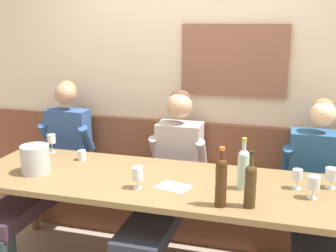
% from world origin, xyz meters
% --- Properties ---
extents(room_wall_back, '(6.80, 0.12, 2.80)m').
position_xyz_m(room_wall_back, '(0.01, 1.09, 1.40)').
color(room_wall_back, beige).
rests_on(room_wall_back, ground).
extents(wood_wainscot_panel, '(6.80, 0.03, 0.94)m').
position_xyz_m(wood_wainscot_panel, '(0.00, 1.04, 0.47)').
color(wood_wainscot_panel, brown).
rests_on(wood_wainscot_panel, ground).
extents(wall_bench, '(2.96, 0.42, 0.94)m').
position_xyz_m(wall_bench, '(0.00, 0.83, 0.28)').
color(wall_bench, brown).
rests_on(wall_bench, ground).
extents(dining_table, '(2.66, 0.85, 0.74)m').
position_xyz_m(dining_table, '(0.00, 0.13, 0.67)').
color(dining_table, brown).
rests_on(dining_table, ground).
extents(person_center_right_seat, '(0.48, 1.28, 1.29)m').
position_xyz_m(person_center_right_seat, '(-1.06, 0.43, 0.61)').
color(person_center_right_seat, '#273638').
rests_on(person_center_right_seat, ground).
extents(person_right_seat, '(0.47, 1.30, 1.26)m').
position_xyz_m(person_right_seat, '(-0.02, 0.47, 0.63)').
color(person_right_seat, '#2E2C37').
rests_on(person_right_seat, ground).
extents(person_center_left_seat, '(0.54, 1.29, 1.24)m').
position_xyz_m(person_center_left_seat, '(1.09, 0.45, 0.59)').
color(person_center_left_seat, '#29322E').
rests_on(person_center_left_seat, ground).
extents(ice_bucket, '(0.20, 0.20, 0.20)m').
position_xyz_m(ice_bucket, '(-0.88, 0.01, 0.84)').
color(ice_bucket, '#B0B4B8').
rests_on(ice_bucket, dining_table).
extents(wine_bottle_clear_water, '(0.07, 0.07, 0.34)m').
position_xyz_m(wine_bottle_clear_water, '(0.58, 0.12, 0.89)').
color(wine_bottle_clear_water, '#AACBC2').
rests_on(wine_bottle_clear_water, dining_table).
extents(wine_bottle_green_tall, '(0.07, 0.07, 0.36)m').
position_xyz_m(wine_bottle_green_tall, '(0.48, -0.17, 0.90)').
color(wine_bottle_green_tall, '#3F240F').
rests_on(wine_bottle_green_tall, dining_table).
extents(wine_bottle_amber_mid, '(0.07, 0.07, 0.34)m').
position_xyz_m(wine_bottle_amber_mid, '(0.64, -0.14, 0.89)').
color(wine_bottle_amber_mid, '#412E16').
rests_on(wine_bottle_amber_mid, dining_table).
extents(wine_glass_left_end, '(0.07, 0.07, 0.15)m').
position_xyz_m(wine_glass_left_end, '(-1.02, 0.46, 0.85)').
color(wine_glass_left_end, silver).
rests_on(wine_glass_left_end, dining_table).
extents(wine_glass_right_end, '(0.08, 0.08, 0.14)m').
position_xyz_m(wine_glass_right_end, '(1.00, 0.09, 0.85)').
color(wine_glass_right_end, silver).
rests_on(wine_glass_right_end, dining_table).
extents(wine_glass_by_bottle, '(0.07, 0.07, 0.13)m').
position_xyz_m(wine_glass_by_bottle, '(0.91, 0.22, 0.84)').
color(wine_glass_by_bottle, silver).
rests_on(wine_glass_by_bottle, dining_table).
extents(wine_glass_near_bucket, '(0.08, 0.08, 0.13)m').
position_xyz_m(wine_glass_near_bucket, '(1.13, 0.29, 0.83)').
color(wine_glass_near_bucket, silver).
rests_on(wine_glass_near_bucket, dining_table).
extents(wine_glass_center_front, '(0.07, 0.07, 0.15)m').
position_xyz_m(wine_glass_center_front, '(-0.08, -0.06, 0.84)').
color(wine_glass_center_front, silver).
rests_on(wine_glass_center_front, dining_table).
extents(water_tumbler_right, '(0.06, 0.06, 0.08)m').
position_xyz_m(water_tumbler_right, '(-0.69, 0.35, 0.78)').
color(water_tumbler_right, silver).
rests_on(water_tumbler_right, dining_table).
extents(tasting_sheet_left_guest, '(0.24, 0.19, 0.00)m').
position_xyz_m(tasting_sheet_left_guest, '(0.14, 0.03, 0.75)').
color(tasting_sheet_left_guest, white).
rests_on(tasting_sheet_left_guest, dining_table).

